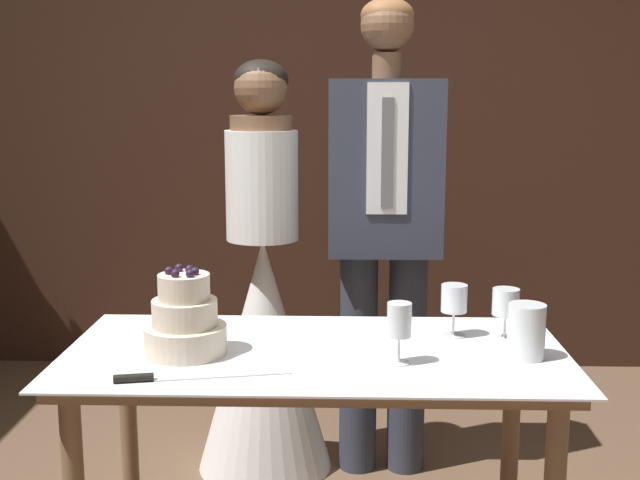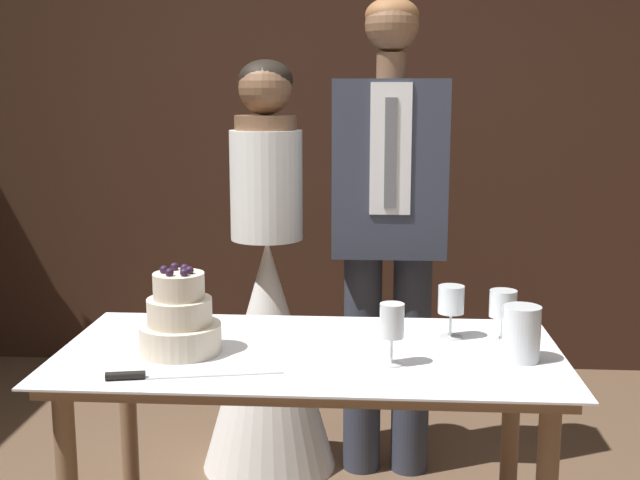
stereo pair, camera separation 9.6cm
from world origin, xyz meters
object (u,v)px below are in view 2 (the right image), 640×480
tiered_cake (180,320)px  wine_glass_far (451,303)px  bride (268,324)px  cake_table (310,383)px  wine_glass_near (503,306)px  hurricane_candle (521,335)px  wine_glass_middle (392,322)px  cake_knife (161,375)px  groom (389,217)px

tiered_cake → wine_glass_far: tiered_cake is taller
wine_glass_far → bride: bearing=131.7°
cake_table → wine_glass_near: bearing=12.3°
wine_glass_near → wine_glass_far: bearing=169.9°
wine_glass_far → hurricane_candle: wine_glass_far is taller
wine_glass_middle → hurricane_candle: (0.35, 0.06, -0.04)m
hurricane_candle → cake_table: bearing=175.1°
cake_table → wine_glass_middle: (0.23, -0.11, 0.22)m
bride → wine_glass_middle: bearing=-64.6°
cake_knife → wine_glass_middle: (0.59, 0.15, 0.11)m
tiered_cake → groom: bearing=56.7°
cake_knife → groom: size_ratio=0.24×
wine_glass_near → groom: groom is taller
wine_glass_middle → hurricane_candle: bearing=9.3°
wine_glass_near → groom: bearing=113.2°
wine_glass_far → groom: bearing=103.4°
wine_glass_middle → groom: bearing=89.6°
hurricane_candle → bride: bride is taller
wine_glass_near → wine_glass_far: wine_glass_far is taller
tiered_cake → wine_glass_near: tiered_cake is taller
tiered_cake → hurricane_candle: 0.95m
cake_knife → wine_glass_near: (0.92, 0.37, 0.10)m
wine_glass_middle → bride: 1.13m
wine_glass_near → groom: (-0.32, 0.75, 0.15)m
tiered_cake → cake_table: bearing=6.2°
cake_table → wine_glass_middle: 0.33m
cake_knife → groom: groom is taller
wine_glass_near → bride: (-0.80, 0.75, -0.29)m
cake_table → wine_glass_far: 0.48m
wine_glass_middle → bride: bride is taller
cake_table → wine_glass_near: wine_glass_near is taller
cake_knife → bride: size_ratio=0.28×
tiered_cake → bride: size_ratio=0.15×
wine_glass_far → wine_glass_near: bearing=-10.1°
wine_glass_near → bride: size_ratio=0.09×
tiered_cake → wine_glass_middle: 0.60m
bride → groom: (0.47, -0.00, 0.43)m
cake_knife → wine_glass_near: bearing=10.7°
hurricane_candle → tiered_cake: bearing=179.4°
bride → hurricane_candle: bearing=-48.5°
cake_table → groom: groom is taller
wine_glass_middle → cake_knife: bearing=-166.3°
wine_glass_middle → wine_glass_far: (0.18, 0.26, -0.01)m
wine_glass_middle → wine_glass_near: bearing=34.8°
tiered_cake → hurricane_candle: (0.95, -0.01, -0.02)m
groom → wine_glass_near: bearing=-66.8°
hurricane_candle → wine_glass_far: bearing=131.0°
wine_glass_far → hurricane_candle: size_ratio=1.04×
hurricane_candle → groom: 1.00m
cake_knife → hurricane_candle: hurricane_candle is taller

